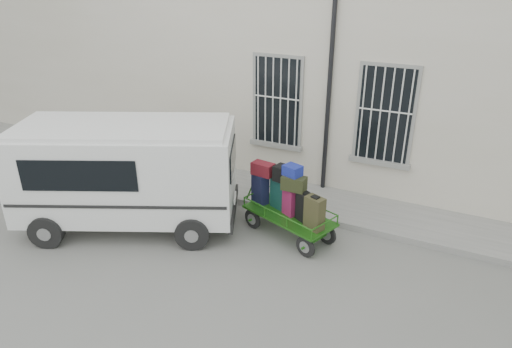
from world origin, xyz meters
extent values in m
plane|color=slate|center=(0.00, 0.00, 0.00)|extent=(80.00, 80.00, 0.00)
cube|color=beige|center=(0.00, 5.50, 3.00)|extent=(24.00, 5.00, 6.00)
cylinder|color=black|center=(0.95, 2.92, 2.80)|extent=(0.11, 0.11, 5.60)
cube|color=black|center=(-0.40, 2.98, 2.25)|extent=(1.20, 0.08, 2.20)
cube|color=gray|center=(-0.40, 2.96, 1.09)|extent=(1.45, 0.22, 0.12)
cube|color=black|center=(2.30, 2.98, 2.25)|extent=(1.20, 0.08, 2.20)
cube|color=gray|center=(2.30, 2.96, 1.09)|extent=(1.45, 0.22, 0.12)
cube|color=gray|center=(0.00, 2.20, 0.07)|extent=(24.00, 1.70, 0.15)
cylinder|color=black|center=(0.10, 0.52, 0.23)|extent=(0.44, 0.21, 0.45)
cylinder|color=gray|center=(0.10, 0.52, 0.23)|extent=(0.26, 0.16, 0.25)
cylinder|color=black|center=(0.34, 1.17, 0.23)|extent=(0.44, 0.21, 0.45)
cylinder|color=gray|center=(0.34, 1.17, 0.23)|extent=(0.26, 0.16, 0.25)
cylinder|color=black|center=(1.55, -0.02, 0.23)|extent=(0.44, 0.21, 0.45)
cylinder|color=gray|center=(1.55, -0.02, 0.23)|extent=(0.26, 0.16, 0.25)
cylinder|color=black|center=(1.79, 0.63, 0.23)|extent=(0.44, 0.21, 0.45)
cylinder|color=gray|center=(1.79, 0.63, 0.23)|extent=(0.26, 0.16, 0.25)
cube|color=#226316|center=(0.95, 0.58, 0.50)|extent=(2.19, 1.55, 0.05)
cylinder|color=#226316|center=(-0.20, 1.00, 0.64)|extent=(0.26, 0.13, 0.51)
cube|color=black|center=(0.15, 0.82, 0.87)|extent=(0.44, 0.38, 0.69)
cube|color=black|center=(0.15, 0.82, 1.23)|extent=(0.18, 0.16, 0.03)
cube|color=#0D3131|center=(0.63, 0.79, 0.86)|extent=(0.46, 0.38, 0.68)
cube|color=black|center=(0.63, 0.79, 1.21)|extent=(0.19, 0.17, 0.03)
cube|color=maroon|center=(0.96, 0.60, 0.82)|extent=(0.38, 0.34, 0.59)
cube|color=black|center=(0.96, 0.60, 1.13)|extent=(0.15, 0.15, 0.03)
cube|color=black|center=(1.34, 0.48, 0.83)|extent=(0.46, 0.41, 0.62)
cube|color=black|center=(1.34, 0.48, 1.15)|extent=(0.19, 0.17, 0.03)
cube|color=#30341A|center=(1.61, 0.25, 0.87)|extent=(0.44, 0.37, 0.70)
cube|color=black|center=(1.61, 0.25, 1.24)|extent=(0.19, 0.17, 0.03)
cube|color=maroon|center=(0.21, 0.82, 1.35)|extent=(0.52, 0.34, 0.28)
cube|color=black|center=(0.75, 0.75, 1.36)|extent=(0.49, 0.39, 0.33)
cube|color=#2B2E17|center=(1.04, 0.56, 1.29)|extent=(0.50, 0.29, 0.29)
cube|color=navy|center=(0.98, 0.61, 1.54)|extent=(0.43, 0.38, 0.22)
cube|color=white|center=(-2.44, -0.51, 1.34)|extent=(5.01, 3.72, 1.88)
cube|color=white|center=(-2.44, -0.51, 2.32)|extent=(4.76, 3.49, 0.10)
cube|color=black|center=(-4.51, -1.46, 1.71)|extent=(0.89, 1.65, 0.79)
cube|color=black|center=(-2.59, -1.68, 1.65)|extent=(2.11, 0.99, 0.65)
cube|color=black|center=(-0.33, 0.45, 1.65)|extent=(0.65, 1.35, 0.58)
cube|color=black|center=(-0.34, 0.45, 0.45)|extent=(0.90, 1.80, 0.23)
cube|color=white|center=(-0.31, 0.46, 0.69)|extent=(0.21, 0.41, 0.13)
cylinder|color=black|center=(-3.42, -2.02, 0.36)|extent=(0.74, 0.51, 0.71)
cylinder|color=black|center=(-4.22, -0.27, 0.36)|extent=(0.74, 0.51, 0.71)
cylinder|color=black|center=(-0.66, -0.76, 0.36)|extent=(0.74, 0.51, 0.71)
cylinder|color=black|center=(-1.46, 1.00, 0.36)|extent=(0.74, 0.51, 0.71)
camera|label=1|loc=(4.03, -7.42, 5.33)|focal=32.00mm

